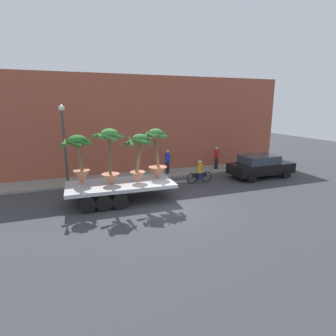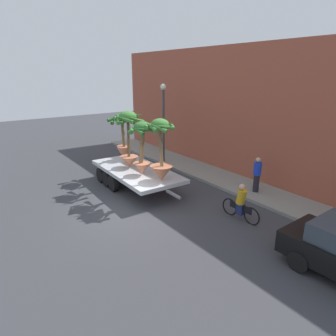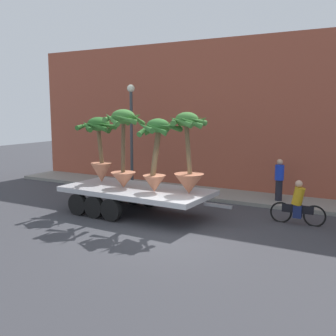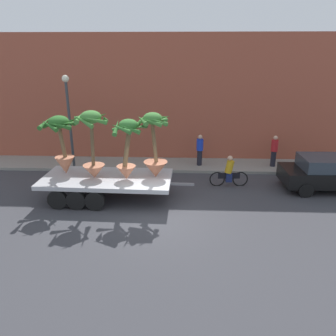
{
  "view_description": "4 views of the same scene",
  "coord_description": "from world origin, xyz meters",
  "px_view_note": "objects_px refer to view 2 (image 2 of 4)",
  "views": [
    {
      "loc": [
        -4.72,
        -12.02,
        5.01
      ],
      "look_at": [
        0.76,
        2.75,
        1.32
      ],
      "focal_mm": 29.1,
      "sensor_mm": 36.0,
      "label": 1
    },
    {
      "loc": [
        10.24,
        -5.35,
        5.67
      ],
      "look_at": [
        -0.21,
        2.24,
        1.49
      ],
      "focal_mm": 31.9,
      "sensor_mm": 36.0,
      "label": 2
    },
    {
      "loc": [
        5.77,
        -10.23,
        3.88
      ],
      "look_at": [
        -0.92,
        1.72,
        1.84
      ],
      "focal_mm": 42.68,
      "sensor_mm": 36.0,
      "label": 3
    },
    {
      "loc": [
        0.93,
        -11.39,
        6.11
      ],
      "look_at": [
        0.36,
        1.76,
        1.43
      ],
      "focal_mm": 35.34,
      "sensor_mm": 36.0,
      "label": 4
    }
  ],
  "objects_px": {
    "pedestrian_far_left": "(257,174)",
    "cyclist": "(241,204)",
    "flatbed_trailer": "(134,172)",
    "potted_palm_middle": "(161,152)",
    "potted_palm_front": "(142,145)",
    "street_lamp": "(163,113)",
    "potted_palm_extra": "(123,134)",
    "potted_palm_rear": "(129,137)"
  },
  "relations": [
    {
      "from": "pedestrian_far_left",
      "to": "cyclist",
      "type": "bearing_deg",
      "value": -63.67
    },
    {
      "from": "flatbed_trailer",
      "to": "potted_palm_middle",
      "type": "distance_m",
      "value": 2.75
    },
    {
      "from": "pedestrian_far_left",
      "to": "potted_palm_front",
      "type": "bearing_deg",
      "value": -126.15
    },
    {
      "from": "street_lamp",
      "to": "pedestrian_far_left",
      "type": "bearing_deg",
      "value": 5.31
    },
    {
      "from": "flatbed_trailer",
      "to": "potted_palm_middle",
      "type": "relative_size",
      "value": 2.36
    },
    {
      "from": "cyclist",
      "to": "pedestrian_far_left",
      "type": "xyz_separation_m",
      "value": [
        -1.28,
        2.58,
        0.37
      ]
    },
    {
      "from": "flatbed_trailer",
      "to": "potted_palm_extra",
      "type": "height_order",
      "value": "potted_palm_extra"
    },
    {
      "from": "potted_palm_middle",
      "to": "cyclist",
      "type": "bearing_deg",
      "value": 23.74
    },
    {
      "from": "cyclist",
      "to": "potted_palm_front",
      "type": "bearing_deg",
      "value": -158.05
    },
    {
      "from": "cyclist",
      "to": "street_lamp",
      "type": "xyz_separation_m",
      "value": [
        -8.08,
        1.95,
        2.56
      ]
    },
    {
      "from": "flatbed_trailer",
      "to": "cyclist",
      "type": "height_order",
      "value": "cyclist"
    },
    {
      "from": "potted_palm_extra",
      "to": "street_lamp",
      "type": "bearing_deg",
      "value": 101.84
    },
    {
      "from": "potted_palm_middle",
      "to": "potted_palm_extra",
      "type": "xyz_separation_m",
      "value": [
        -4.01,
        0.26,
        0.14
      ]
    },
    {
      "from": "potted_palm_middle",
      "to": "pedestrian_far_left",
      "type": "bearing_deg",
      "value": 62.45
    },
    {
      "from": "cyclist",
      "to": "flatbed_trailer",
      "type": "bearing_deg",
      "value": -164.44
    },
    {
      "from": "potted_palm_middle",
      "to": "cyclist",
      "type": "height_order",
      "value": "potted_palm_middle"
    },
    {
      "from": "potted_palm_extra",
      "to": "cyclist",
      "type": "xyz_separation_m",
      "value": [
        7.41,
        1.23,
        -1.75
      ]
    },
    {
      "from": "flatbed_trailer",
      "to": "street_lamp",
      "type": "height_order",
      "value": "street_lamp"
    },
    {
      "from": "potted_palm_rear",
      "to": "potted_palm_front",
      "type": "xyz_separation_m",
      "value": [
        1.47,
        -0.11,
        -0.12
      ]
    },
    {
      "from": "flatbed_trailer",
      "to": "potted_palm_rear",
      "type": "bearing_deg",
      "value": -157.26
    },
    {
      "from": "potted_palm_front",
      "to": "pedestrian_far_left",
      "type": "relative_size",
      "value": 1.5
    },
    {
      "from": "flatbed_trailer",
      "to": "potted_palm_front",
      "type": "relative_size",
      "value": 2.56
    },
    {
      "from": "potted_palm_middle",
      "to": "street_lamp",
      "type": "height_order",
      "value": "street_lamp"
    },
    {
      "from": "street_lamp",
      "to": "potted_palm_rear",
      "type": "bearing_deg",
      "value": -59.55
    },
    {
      "from": "cyclist",
      "to": "pedestrian_far_left",
      "type": "distance_m",
      "value": 2.9
    },
    {
      "from": "potted_palm_front",
      "to": "cyclist",
      "type": "height_order",
      "value": "potted_palm_front"
    },
    {
      "from": "flatbed_trailer",
      "to": "street_lamp",
      "type": "relative_size",
      "value": 1.36
    },
    {
      "from": "potted_palm_rear",
      "to": "potted_palm_front",
      "type": "relative_size",
      "value": 1.12
    },
    {
      "from": "potted_palm_rear",
      "to": "street_lamp",
      "type": "bearing_deg",
      "value": 120.45
    },
    {
      "from": "potted_palm_middle",
      "to": "potted_palm_front",
      "type": "bearing_deg",
      "value": -164.01
    },
    {
      "from": "pedestrian_far_left",
      "to": "street_lamp",
      "type": "relative_size",
      "value": 0.35
    },
    {
      "from": "pedestrian_far_left",
      "to": "street_lamp",
      "type": "height_order",
      "value": "street_lamp"
    },
    {
      "from": "cyclist",
      "to": "street_lamp",
      "type": "bearing_deg",
      "value": 166.46
    },
    {
      "from": "potted_palm_rear",
      "to": "pedestrian_far_left",
      "type": "distance_m",
      "value": 6.51
    },
    {
      "from": "potted_palm_rear",
      "to": "potted_palm_middle",
      "type": "xyz_separation_m",
      "value": [
        2.54,
        0.19,
        -0.29
      ]
    },
    {
      "from": "pedestrian_far_left",
      "to": "street_lamp",
      "type": "bearing_deg",
      "value": -174.69
    },
    {
      "from": "cyclist",
      "to": "street_lamp",
      "type": "distance_m",
      "value": 8.7
    },
    {
      "from": "pedestrian_far_left",
      "to": "street_lamp",
      "type": "xyz_separation_m",
      "value": [
        -6.81,
        -0.63,
        2.19
      ]
    },
    {
      "from": "flatbed_trailer",
      "to": "potted_palm_front",
      "type": "height_order",
      "value": "potted_palm_front"
    },
    {
      "from": "potted_palm_rear",
      "to": "cyclist",
      "type": "relative_size",
      "value": 1.56
    },
    {
      "from": "potted_palm_front",
      "to": "cyclist",
      "type": "bearing_deg",
      "value": 21.95
    },
    {
      "from": "cyclist",
      "to": "pedestrian_far_left",
      "type": "relative_size",
      "value": 1.08
    }
  ]
}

